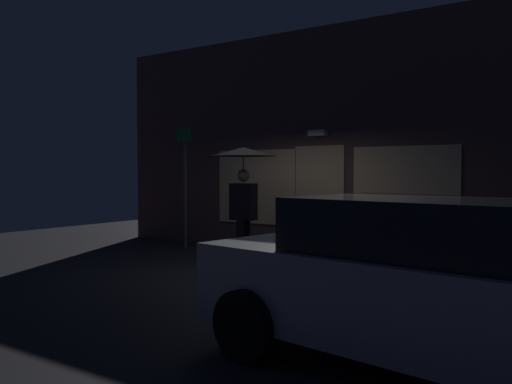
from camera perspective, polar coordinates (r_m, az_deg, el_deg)
ground_plane at (r=9.23m, az=0.26°, el=-8.31°), size 18.00×18.00×0.00m
building_facade at (r=11.11m, az=7.11°, el=5.19°), size 10.49×0.48×4.59m
person_with_umbrella at (r=9.66m, az=-1.34°, el=2.06°), size 1.21×1.21×2.11m
parked_car at (r=4.75m, az=18.97°, el=-9.17°), size 4.31×2.39×1.45m
street_sign_post at (r=11.98m, az=-7.48°, el=1.47°), size 0.40×0.07×2.74m
sidewalk_bollard at (r=10.02m, az=8.78°, el=-5.92°), size 0.28×0.28×0.55m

